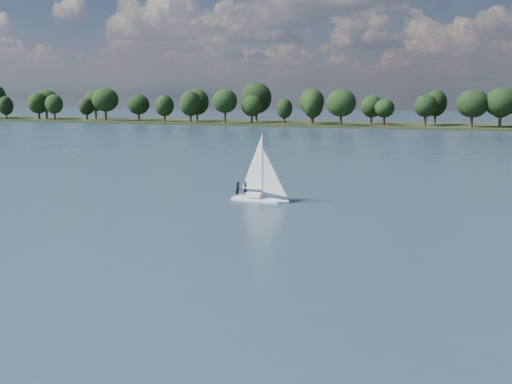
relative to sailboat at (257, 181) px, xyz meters
The scene contains 4 objects.
ground 54.17m from the sailboat, 98.17° to the left, with size 700.00×700.00×0.00m, color #233342.
far_shore 165.77m from the sailboat, 92.66° to the left, with size 660.00×40.00×1.50m, color black.
sailboat is the anchor object (origin of this frame).
treeline 164.32m from the sailboat, 99.10° to the left, with size 561.96×74.28×18.42m.
Camera 1 is at (29.36, -11.88, 11.58)m, focal length 40.00 mm.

